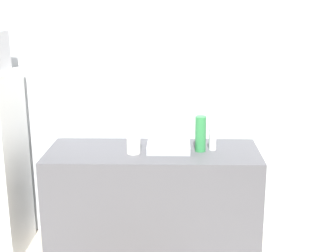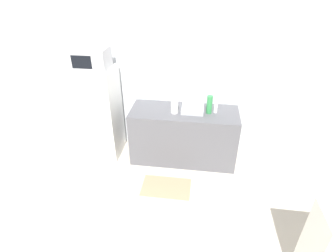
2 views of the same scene
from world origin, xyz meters
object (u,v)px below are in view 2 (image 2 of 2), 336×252
at_px(bottle_tall, 209,105).
at_px(bottle_short, 216,107).
at_px(paper_towel_roll, 175,105).
at_px(microwave, 90,58).
at_px(refrigerator, 99,113).

relative_size(bottle_tall, bottle_short, 1.59).
xyz_separation_m(bottle_tall, paper_towel_roll, (-0.51, -0.06, -0.01)).
xyz_separation_m(microwave, bottle_tall, (1.72, 0.01, -0.62)).
bearing_deg(paper_towel_roll, refrigerator, 177.59).
distance_m(refrigerator, paper_towel_roll, 1.25).
xyz_separation_m(microwave, bottle_short, (1.82, 0.04, -0.67)).
relative_size(refrigerator, bottle_short, 8.51).
height_order(bottle_short, paper_towel_roll, paper_towel_roll).
xyz_separation_m(refrigerator, bottle_tall, (1.72, 0.01, 0.27)).
distance_m(refrigerator, microwave, 0.89).
height_order(refrigerator, bottle_short, refrigerator).
relative_size(microwave, bottle_tall, 1.88).
distance_m(bottle_tall, paper_towel_roll, 0.51).
bearing_deg(microwave, refrigerator, 70.27).
bearing_deg(bottle_short, refrigerator, -178.68).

